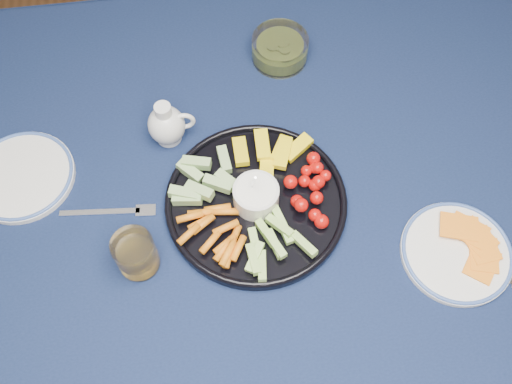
{
  "coord_description": "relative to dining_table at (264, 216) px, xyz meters",
  "views": [
    {
      "loc": [
        -0.08,
        -0.48,
        1.66
      ],
      "look_at": [
        -0.02,
        -0.02,
        0.8
      ],
      "focal_mm": 40.0,
      "sensor_mm": 36.0,
      "label": 1
    }
  ],
  "objects": [
    {
      "name": "juice_tumbler",
      "position": [
        -0.23,
        -0.1,
        0.12
      ],
      "size": [
        0.07,
        0.07,
        0.08
      ],
      "color": "white",
      "rests_on": "dining_table"
    },
    {
      "name": "creamer_pitcher",
      "position": [
        -0.16,
        0.15,
        0.13
      ],
      "size": [
        0.09,
        0.07,
        0.1
      ],
      "color": "silver",
      "rests_on": "dining_table"
    },
    {
      "name": "cheese_plate",
      "position": [
        0.31,
        -0.16,
        0.1
      ],
      "size": [
        0.19,
        0.19,
        0.02
      ],
      "color": "silver",
      "rests_on": "dining_table"
    },
    {
      "name": "fork_right",
      "position": [
        0.36,
        -0.21,
        0.09
      ],
      "size": [
        0.15,
        0.07,
        0.0
      ],
      "color": "silver",
      "rests_on": "dining_table"
    },
    {
      "name": "side_plate_extra",
      "position": [
        -0.43,
        0.09,
        0.1
      ],
      "size": [
        0.19,
        0.19,
        0.02
      ],
      "color": "silver",
      "rests_on": "dining_table"
    },
    {
      "name": "pickle_bowl",
      "position": [
        0.08,
        0.31,
        0.11
      ],
      "size": [
        0.11,
        0.11,
        0.05
      ],
      "color": "white",
      "rests_on": "dining_table"
    },
    {
      "name": "crudite_platter",
      "position": [
        -0.02,
        -0.02,
        0.11
      ],
      "size": [
        0.32,
        0.32,
        0.1
      ],
      "color": "black",
      "rests_on": "dining_table"
    },
    {
      "name": "fork_left",
      "position": [
        -0.27,
        -0.0,
        0.09
      ],
      "size": [
        0.17,
        0.03,
        0.0
      ],
      "color": "silver",
      "rests_on": "dining_table"
    },
    {
      "name": "dining_table",
      "position": [
        0.0,
        0.0,
        0.0
      ],
      "size": [
        1.67,
        1.07,
        0.75
      ],
      "color": "#4E331A",
      "rests_on": "ground"
    }
  ]
}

